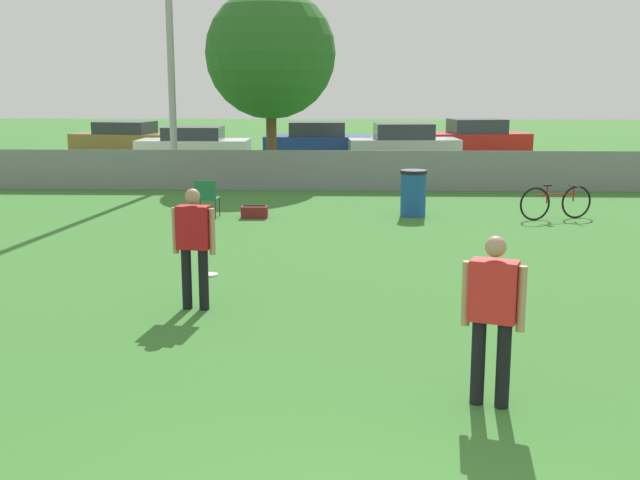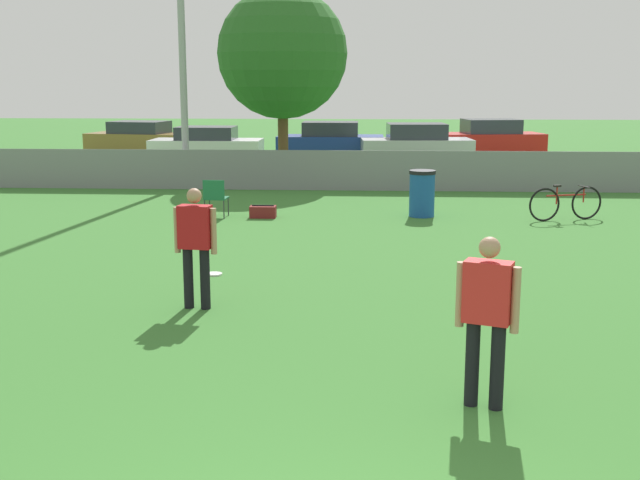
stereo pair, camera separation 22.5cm
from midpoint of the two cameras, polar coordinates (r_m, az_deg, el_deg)
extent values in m
cube|color=gray|center=(22.04, 1.61, 4.96)|extent=(23.57, 0.03, 1.10)
cylinder|color=#9E9EA3|center=(23.42, -10.98, 16.03)|extent=(0.20, 0.20, 9.99)
cylinder|color=brown|center=(25.03, -3.73, 7.07)|extent=(0.32, 0.32, 2.30)
sphere|color=#286023|center=(24.98, -3.81, 13.11)|extent=(3.96, 3.96, 3.96)
cylinder|color=black|center=(7.62, 10.34, -8.52)|extent=(0.13, 0.13, 0.81)
cylinder|color=black|center=(7.58, 12.06, -8.70)|extent=(0.13, 0.13, 0.81)
cube|color=red|center=(7.40, 11.40, -3.58)|extent=(0.47, 0.35, 0.57)
sphere|color=tan|center=(7.30, 11.52, -0.47)|extent=(0.19, 0.19, 0.19)
cylinder|color=tan|center=(7.46, 9.50, -3.77)|extent=(0.08, 0.08, 0.60)
cylinder|color=tan|center=(7.37, 13.30, -4.11)|extent=(0.08, 0.08, 0.60)
cylinder|color=black|center=(10.71, -10.06, -2.73)|extent=(0.13, 0.13, 0.81)
cylinder|color=black|center=(10.63, -8.88, -2.79)|extent=(0.13, 0.13, 0.81)
cube|color=#B21419|center=(10.52, -9.59, 0.89)|extent=(0.45, 0.28, 0.57)
sphere|color=tan|center=(10.46, -9.66, 3.10)|extent=(0.19, 0.19, 0.19)
cylinder|color=tan|center=(10.62, -10.86, 0.67)|extent=(0.08, 0.08, 0.60)
cylinder|color=tan|center=(10.45, -8.29, 0.59)|extent=(0.08, 0.08, 0.60)
cylinder|color=white|center=(12.56, -8.33, -2.45)|extent=(0.25, 0.25, 0.03)
torus|color=white|center=(12.56, -8.33, -2.44)|extent=(0.25, 0.25, 0.03)
cylinder|color=#333338|center=(18.01, -7.51, 2.35)|extent=(0.02, 0.02, 0.41)
cylinder|color=#333338|center=(18.11, -8.84, 2.36)|extent=(0.02, 0.02, 0.41)
cylinder|color=#333338|center=(17.60, -7.81, 2.13)|extent=(0.02, 0.02, 0.41)
cylinder|color=#333338|center=(17.70, -9.17, 2.14)|extent=(0.02, 0.02, 0.41)
cube|color=#1E663F|center=(17.82, -8.35, 2.94)|extent=(0.50, 0.50, 0.03)
cube|color=#1E663F|center=(17.57, -8.55, 3.54)|extent=(0.48, 0.05, 0.41)
torus|color=black|center=(17.82, 14.69, 2.50)|extent=(0.70, 0.26, 0.72)
torus|color=black|center=(18.36, 17.43, 2.59)|extent=(0.70, 0.26, 0.72)
cylinder|color=#A51E19|center=(18.06, 16.11, 3.13)|extent=(0.90, 0.32, 0.04)
cylinder|color=#A51E19|center=(17.94, 15.50, 3.12)|extent=(0.03, 0.03, 0.37)
cylinder|color=#A51E19|center=(18.29, 17.25, 3.17)|extent=(0.03, 0.03, 0.34)
cube|color=black|center=(17.92, 15.54, 3.77)|extent=(0.17, 0.11, 0.04)
cylinder|color=black|center=(18.27, 17.28, 3.69)|extent=(0.16, 0.43, 0.03)
cylinder|color=#194C99|center=(17.93, 6.29, 3.21)|extent=(0.56, 0.56, 0.95)
cylinder|color=black|center=(17.86, 6.32, 4.84)|extent=(0.59, 0.59, 0.08)
cube|color=maroon|center=(17.70, -5.04, 1.99)|extent=(0.57, 0.31, 0.26)
cube|color=black|center=(17.67, -5.05, 2.45)|extent=(0.48, 0.04, 0.02)
cylinder|color=black|center=(34.43, -11.25, 6.62)|extent=(0.64, 0.29, 0.62)
cylinder|color=black|center=(32.96, -12.41, 6.37)|extent=(0.64, 0.29, 0.62)
cylinder|color=black|center=(35.57, -15.13, 6.59)|extent=(0.64, 0.29, 0.62)
cylinder|color=black|center=(34.15, -16.41, 6.34)|extent=(0.64, 0.29, 0.62)
cube|color=olive|center=(34.24, -13.84, 6.84)|extent=(4.49, 2.61, 0.65)
cube|color=#2D333D|center=(34.21, -13.88, 7.78)|extent=(2.46, 2.01, 0.49)
cylinder|color=black|center=(30.56, -6.58, 6.25)|extent=(0.67, 0.18, 0.67)
cylinder|color=black|center=(29.05, -7.04, 5.98)|extent=(0.67, 0.18, 0.67)
cylinder|color=black|center=(31.04, -11.18, 6.18)|extent=(0.67, 0.18, 0.67)
cylinder|color=black|center=(29.55, -11.86, 5.91)|extent=(0.67, 0.18, 0.67)
cube|color=white|center=(30.00, -9.19, 6.47)|extent=(4.04, 1.77, 0.62)
cube|color=#2D333D|center=(29.96, -9.22, 7.51)|extent=(2.10, 1.55, 0.47)
cylinder|color=black|center=(31.57, 1.95, 6.47)|extent=(0.67, 0.18, 0.67)
cylinder|color=black|center=(30.03, 1.94, 6.23)|extent=(0.67, 0.18, 0.67)
cylinder|color=black|center=(31.67, -2.59, 6.48)|extent=(0.67, 0.18, 0.67)
cylinder|color=black|center=(30.14, -2.83, 6.24)|extent=(0.67, 0.18, 0.67)
cube|color=navy|center=(30.81, -0.39, 6.78)|extent=(4.02, 1.77, 0.70)
cube|color=#2D333D|center=(30.76, -0.39, 7.92)|extent=(2.09, 1.56, 0.52)
cylinder|color=black|center=(30.41, 7.82, 6.13)|extent=(0.61, 0.22, 0.60)
cylinder|color=black|center=(28.85, 8.35, 5.84)|extent=(0.61, 0.22, 0.60)
cylinder|color=black|center=(30.10, 3.19, 6.16)|extent=(0.61, 0.22, 0.60)
cylinder|color=black|center=(28.51, 3.47, 5.88)|extent=(0.61, 0.22, 0.60)
cube|color=#B7B7BC|center=(29.42, 5.73, 6.47)|extent=(4.07, 2.08, 0.73)
cube|color=#2D333D|center=(29.38, 5.75, 7.72)|extent=(2.16, 1.73, 0.55)
cylinder|color=black|center=(34.02, 12.47, 6.53)|extent=(0.66, 0.28, 0.64)
cylinder|color=black|center=(32.52, 13.39, 6.29)|extent=(0.66, 0.28, 0.64)
cylinder|color=black|center=(33.28, 8.36, 6.58)|extent=(0.66, 0.28, 0.64)
cylinder|color=black|center=(31.75, 9.11, 6.34)|extent=(0.66, 0.28, 0.64)
cube|color=red|center=(32.85, 10.86, 6.86)|extent=(4.27, 2.41, 0.73)
cube|color=#2D333D|center=(32.81, 10.90, 7.97)|extent=(2.32, 1.90, 0.55)
camera|label=1|loc=(0.11, -90.66, -0.13)|focal=45.00mm
camera|label=2|loc=(0.11, 89.34, 0.13)|focal=45.00mm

